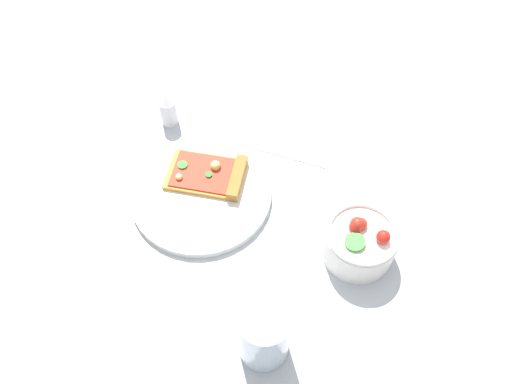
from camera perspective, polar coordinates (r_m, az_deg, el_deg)
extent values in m
plane|color=#B2B7BC|center=(0.90, -4.35, -1.19)|extent=(2.40, 2.40, 0.00)
cylinder|color=silver|center=(0.90, -6.13, -0.17)|extent=(0.25, 0.25, 0.01)
cube|color=gold|center=(0.91, -5.66, 1.96)|extent=(0.10, 0.14, 0.01)
cube|color=#A36B2D|center=(0.89, -2.12, 1.61)|extent=(0.09, 0.02, 0.02)
cube|color=#B22D19|center=(0.91, -5.68, 2.16)|extent=(0.09, 0.12, 0.00)
cylinder|color=#388433|center=(0.92, -8.23, 3.01)|extent=(0.02, 0.02, 0.00)
sphere|color=#EAD172|center=(0.91, -4.57, 2.96)|extent=(0.02, 0.02, 0.02)
cylinder|color=#2D722D|center=(0.90, -5.30, 1.94)|extent=(0.01, 0.01, 0.00)
sphere|color=#F2D87F|center=(0.90, -8.61, 1.67)|extent=(0.01, 0.01, 0.01)
cylinder|color=white|center=(0.83, 11.46, -5.69)|extent=(0.12, 0.12, 0.06)
torus|color=white|center=(0.81, 11.84, -4.57)|extent=(0.11, 0.11, 0.01)
sphere|color=red|center=(0.80, 11.25, -3.53)|extent=(0.02, 0.02, 0.02)
sphere|color=red|center=(0.81, 11.63, -3.52)|extent=(0.02, 0.02, 0.02)
sphere|color=red|center=(0.80, 14.05, -4.90)|extent=(0.02, 0.02, 0.02)
sphere|color=red|center=(0.81, 11.08, -3.85)|extent=(0.02, 0.02, 0.02)
cylinder|color=#388433|center=(0.79, 11.01, -5.51)|extent=(0.04, 0.04, 0.01)
cylinder|color=silver|center=(0.73, 0.89, -15.59)|extent=(0.07, 0.07, 0.12)
cylinder|color=#592D0F|center=(0.74, 0.88, -15.84)|extent=(0.06, 0.06, 0.10)
cube|color=white|center=(0.70, 0.07, -14.01)|extent=(0.03, 0.03, 0.02)
cube|color=white|center=(0.69, 0.24, -15.78)|extent=(0.03, 0.03, 0.02)
cube|color=white|center=(0.99, 5.17, 6.65)|extent=(0.16, 0.17, 0.00)
cylinder|color=silver|center=(1.00, -9.78, 8.82)|extent=(0.03, 0.03, 0.06)
cone|color=silver|center=(0.98, -10.06, 10.16)|extent=(0.03, 0.03, 0.01)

